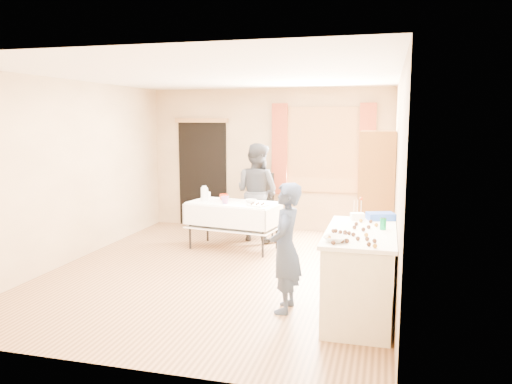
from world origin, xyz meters
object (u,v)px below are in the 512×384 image
(counter, at_px, (360,274))
(girl, at_px, (286,248))
(woman, at_px, (257,192))
(party_table, at_px, (233,221))
(chair, at_px, (261,217))
(cabinet, at_px, (376,196))

(counter, bearing_deg, girl, -175.30)
(counter, xyz_separation_m, woman, (-1.87, 2.92, 0.37))
(party_table, height_order, chair, chair)
(cabinet, relative_size, chair, 1.72)
(cabinet, relative_size, girl, 1.35)
(cabinet, height_order, chair, cabinet)
(chair, bearing_deg, cabinet, -40.98)
(chair, bearing_deg, woman, -101.66)
(woman, bearing_deg, party_table, 94.30)
(girl, bearing_deg, party_table, -151.49)
(girl, xyz_separation_m, woman, (-1.09, 2.98, 0.13))
(cabinet, xyz_separation_m, party_table, (-2.19, 0.03, -0.49))
(chair, distance_m, girl, 3.53)
(cabinet, bearing_deg, girl, -110.84)
(party_table, xyz_separation_m, girl, (1.31, -2.33, 0.25))
(chair, xyz_separation_m, woman, (0.01, -0.35, 0.50))
(woman, bearing_deg, counter, 145.22)
(cabinet, bearing_deg, counter, -92.56)
(counter, relative_size, woman, 0.90)
(counter, relative_size, chair, 1.36)
(party_table, bearing_deg, girl, -51.69)
(chair, height_order, woman, woman)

